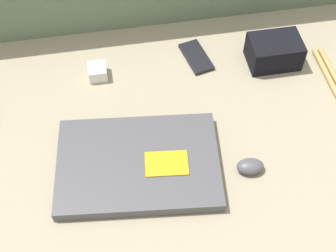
{
  "coord_description": "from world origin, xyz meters",
  "views": [
    {
      "loc": [
        -0.1,
        -0.6,
        0.99
      ],
      "look_at": [
        0.0,
        0.0,
        0.14
      ],
      "focal_mm": 50.0,
      "sensor_mm": 36.0,
      "label": 1
    }
  ],
  "objects_px": {
    "computer_mouse": "(250,166)",
    "laptop": "(138,164)",
    "charger_brick": "(98,72)",
    "camera_pouch": "(274,51)",
    "phone_black": "(196,57)"
  },
  "relations": [
    {
      "from": "laptop",
      "to": "charger_brick",
      "type": "height_order",
      "value": "charger_brick"
    },
    {
      "from": "computer_mouse",
      "to": "laptop",
      "type": "bearing_deg",
      "value": 173.7
    },
    {
      "from": "laptop",
      "to": "charger_brick",
      "type": "bearing_deg",
      "value": 109.07
    },
    {
      "from": "charger_brick",
      "to": "laptop",
      "type": "bearing_deg",
      "value": -76.99
    },
    {
      "from": "phone_black",
      "to": "camera_pouch",
      "type": "distance_m",
      "value": 0.19
    },
    {
      "from": "computer_mouse",
      "to": "phone_black",
      "type": "height_order",
      "value": "computer_mouse"
    },
    {
      "from": "laptop",
      "to": "computer_mouse",
      "type": "height_order",
      "value": "laptop"
    },
    {
      "from": "charger_brick",
      "to": "phone_black",
      "type": "bearing_deg",
      "value": 4.44
    },
    {
      "from": "computer_mouse",
      "to": "phone_black",
      "type": "distance_m",
      "value": 0.35
    },
    {
      "from": "laptop",
      "to": "phone_black",
      "type": "relative_size",
      "value": 3.08
    },
    {
      "from": "phone_black",
      "to": "charger_brick",
      "type": "xyz_separation_m",
      "value": [
        -0.25,
        -0.02,
        0.01
      ]
    },
    {
      "from": "computer_mouse",
      "to": "charger_brick",
      "type": "height_order",
      "value": "charger_brick"
    },
    {
      "from": "computer_mouse",
      "to": "charger_brick",
      "type": "relative_size",
      "value": 1.3
    },
    {
      "from": "laptop",
      "to": "camera_pouch",
      "type": "bearing_deg",
      "value": 40.21
    },
    {
      "from": "phone_black",
      "to": "computer_mouse",
      "type": "bearing_deg",
      "value": -95.21
    }
  ]
}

